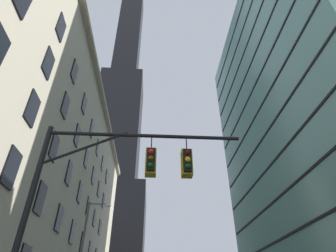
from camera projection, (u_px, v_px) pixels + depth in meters
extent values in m
cube|color=#B2A88E|center=(17.00, 176.00, 30.53)|extent=(14.26, 57.70, 28.18)
cube|color=#9E937A|center=(100.00, 89.00, 38.43)|extent=(0.70, 57.70, 0.60)
cube|color=black|center=(11.00, 168.00, 15.33)|extent=(0.14, 1.40, 2.20)
cube|color=black|center=(40.00, 198.00, 19.46)|extent=(0.14, 1.40, 2.20)
cube|color=black|center=(59.00, 218.00, 23.58)|extent=(0.14, 1.40, 2.20)
cube|color=black|center=(72.00, 232.00, 27.71)|extent=(0.14, 1.40, 2.20)
cube|color=black|center=(82.00, 242.00, 31.84)|extent=(0.14, 1.40, 2.20)
cube|color=black|center=(90.00, 250.00, 35.96)|extent=(0.14, 1.40, 2.20)
cube|color=black|center=(32.00, 108.00, 17.69)|extent=(0.14, 1.40, 2.20)
cube|color=black|center=(54.00, 147.00, 21.82)|extent=(0.14, 1.40, 2.20)
cube|color=black|center=(69.00, 173.00, 25.94)|extent=(0.14, 1.40, 2.20)
cube|color=black|center=(80.00, 192.00, 30.07)|extent=(0.14, 1.40, 2.20)
cube|color=black|center=(88.00, 207.00, 34.20)|extent=(0.14, 1.40, 2.20)
cube|color=black|center=(94.00, 218.00, 38.32)|extent=(0.14, 1.40, 2.20)
cube|color=black|center=(100.00, 227.00, 42.45)|extent=(0.14, 1.40, 2.20)
cube|color=black|center=(48.00, 63.00, 20.05)|extent=(0.14, 1.40, 2.20)
cube|color=black|center=(65.00, 106.00, 24.18)|extent=(0.14, 1.40, 2.20)
cube|color=black|center=(77.00, 136.00, 28.31)|extent=(0.14, 1.40, 2.20)
cube|color=black|center=(86.00, 158.00, 32.43)|extent=(0.14, 1.40, 2.20)
cube|color=black|center=(93.00, 175.00, 36.56)|extent=(0.14, 1.40, 2.20)
cube|color=black|center=(99.00, 189.00, 40.69)|extent=(0.14, 1.40, 2.20)
cube|color=black|center=(103.00, 201.00, 44.81)|extent=(0.14, 1.40, 2.20)
cube|color=black|center=(61.00, 27.00, 22.41)|extent=(0.14, 1.40, 2.20)
cube|color=black|center=(74.00, 72.00, 26.54)|extent=(0.14, 1.40, 2.20)
cube|color=black|center=(84.00, 104.00, 30.67)|extent=(0.14, 1.40, 2.20)
cube|color=black|center=(92.00, 129.00, 34.79)|extent=(0.14, 1.40, 2.20)
cube|color=black|center=(98.00, 148.00, 38.92)|extent=(0.14, 1.40, 2.20)
cube|color=black|center=(103.00, 164.00, 43.05)|extent=(0.14, 1.40, 2.20)
cube|color=black|center=(106.00, 177.00, 47.17)|extent=(0.14, 1.40, 2.20)
cube|color=black|center=(103.00, 248.00, 92.92)|extent=(27.35, 27.35, 39.04)
cube|color=black|center=(118.00, 130.00, 119.86)|extent=(19.15, 19.15, 56.78)
cube|color=black|center=(129.00, 36.00, 155.79)|extent=(12.31, 12.31, 70.97)
cube|color=slate|center=(308.00, 117.00, 37.75)|extent=(14.11, 34.57, 47.52)
cube|color=black|center=(285.00, 237.00, 28.54)|extent=(0.12, 33.57, 0.24)
cube|color=black|center=(276.00, 199.00, 30.78)|extent=(0.12, 33.57, 0.24)
cube|color=black|center=(269.00, 167.00, 33.03)|extent=(0.12, 33.57, 0.24)
cube|color=black|center=(262.00, 139.00, 35.28)|extent=(0.12, 33.57, 0.24)
cube|color=black|center=(257.00, 114.00, 37.53)|extent=(0.12, 33.57, 0.24)
cube|color=black|center=(252.00, 92.00, 39.78)|extent=(0.12, 33.57, 0.24)
cube|color=black|center=(247.00, 72.00, 42.03)|extent=(0.12, 33.57, 0.24)
cube|color=black|center=(243.00, 54.00, 44.28)|extent=(0.12, 33.57, 0.24)
cube|color=black|center=(240.00, 38.00, 46.53)|extent=(0.12, 33.57, 0.24)
cube|color=black|center=(236.00, 24.00, 48.78)|extent=(0.12, 33.57, 0.24)
cylinder|color=black|center=(23.00, 224.00, 8.50)|extent=(0.20, 0.20, 7.24)
cylinder|color=black|center=(146.00, 136.00, 10.58)|extent=(7.29, 0.14, 0.14)
cylinder|color=black|center=(86.00, 148.00, 10.13)|extent=(3.00, 0.10, 1.52)
cylinder|color=black|center=(152.00, 143.00, 10.42)|extent=(0.04, 0.04, 0.60)
cube|color=black|center=(151.00, 160.00, 10.00)|extent=(0.30, 0.30, 0.90)
cube|color=olive|center=(151.00, 162.00, 10.14)|extent=(0.40, 0.40, 1.04)
sphere|color=red|center=(151.00, 151.00, 10.03)|extent=(0.20, 0.20, 0.20)
sphere|color=#4B3A08|center=(151.00, 158.00, 9.87)|extent=(0.20, 0.20, 0.20)
sphere|color=#083D10|center=(151.00, 165.00, 9.71)|extent=(0.20, 0.20, 0.20)
cylinder|color=black|center=(186.00, 144.00, 10.49)|extent=(0.04, 0.04, 0.60)
cube|color=black|center=(187.00, 161.00, 10.07)|extent=(0.30, 0.30, 0.90)
cube|color=olive|center=(187.00, 163.00, 10.21)|extent=(0.40, 0.40, 1.04)
sphere|color=#450808|center=(187.00, 153.00, 10.09)|extent=(0.20, 0.20, 0.20)
sphere|color=yellow|center=(188.00, 159.00, 9.94)|extent=(0.20, 0.20, 0.20)
sphere|color=#083D10|center=(188.00, 166.00, 9.78)|extent=(0.20, 0.20, 0.20)
cylinder|color=#47474C|center=(99.00, 204.00, 22.40)|extent=(1.51, 0.10, 0.10)
ellipsoid|color=#EFE5C6|center=(108.00, 205.00, 22.38)|extent=(0.56, 0.32, 0.24)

